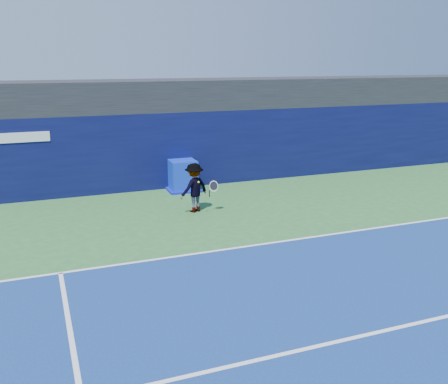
{
  "coord_description": "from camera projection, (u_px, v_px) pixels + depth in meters",
  "views": [
    {
      "loc": [
        -5.32,
        -8.81,
        5.0
      ],
      "look_at": [
        0.09,
        5.2,
        1.0
      ],
      "focal_mm": 40.0,
      "sensor_mm": 36.0,
      "label": 1
    }
  ],
  "objects": [
    {
      "name": "equipment_cart",
      "position": [
        183.0,
        177.0,
        19.58
      ],
      "size": [
        1.29,
        1.29,
        1.2
      ],
      "color": "#0D2BC2",
      "rests_on": "ground"
    },
    {
      "name": "service_line",
      "position": [
        359.0,
        337.0,
        9.27
      ],
      "size": [
        24.0,
        0.1,
        0.01
      ],
      "primitive_type": "cube",
      "color": "white",
      "rests_on": "ground"
    },
    {
      "name": "tennis_ball",
      "position": [
        199.0,
        182.0,
        16.09
      ],
      "size": [
        0.06,
        0.06,
        0.06
      ],
      "color": "#D6F41B",
      "rests_on": "ground"
    },
    {
      "name": "tennis_player",
      "position": [
        194.0,
        188.0,
        16.74
      ],
      "size": [
        1.36,
        0.98,
        1.67
      ],
      "color": "white",
      "rests_on": "ground"
    },
    {
      "name": "baseline",
      "position": [
        250.0,
        246.0,
        13.78
      ],
      "size": [
        24.0,
        0.1,
        0.01
      ],
      "primitive_type": "cube",
      "color": "white",
      "rests_on": "ground"
    },
    {
      "name": "ground",
      "position": [
        304.0,
        292.0,
        11.08
      ],
      "size": [
        80.0,
        80.0,
        0.0
      ],
      "primitive_type": "plane",
      "color": "#316D31",
      "rests_on": "ground"
    },
    {
      "name": "back_wall_assembly",
      "position": [
        175.0,
        149.0,
        20.16
      ],
      "size": [
        36.0,
        1.03,
        3.0
      ],
      "color": "#0A0D3A",
      "rests_on": "ground"
    },
    {
      "name": "stadium_band",
      "position": [
        167.0,
        95.0,
        20.52
      ],
      "size": [
        36.0,
        3.0,
        1.2
      ],
      "primitive_type": "cube",
      "color": "black",
      "rests_on": "back_wall_assembly"
    }
  ]
}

